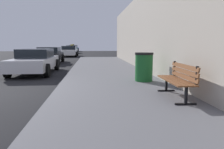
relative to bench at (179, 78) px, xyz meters
The scene contains 9 objects.
sidewalk 2.13m from the bench, 132.90° to the left, with size 4.00×32.00×0.15m, color #5B5B60.
building_wall 2.26m from the bench, 61.63° to the left, with size 0.70×32.00×4.29m, color #ADA393.
bench is the anchor object (origin of this frame).
trash_bin 2.54m from the bench, 96.89° to the left, with size 0.68×0.68×1.06m.
car_silver 8.09m from the bench, 129.83° to the left, with size 1.97×4.42×1.27m.
car_black 13.48m from the bench, 114.57° to the left, with size 1.99×4.10×1.27m.
car_white 22.09m from the bench, 103.01° to the left, with size 2.05×4.38×1.27m.
car_green 31.42m from the bench, 100.11° to the left, with size 1.94×4.27×1.43m.
car_blue 40.43m from the bench, 98.47° to the left, with size 2.02×4.31×1.43m.
Camera 1 is at (3.14, -6.80, 1.54)m, focal length 34.44 mm.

